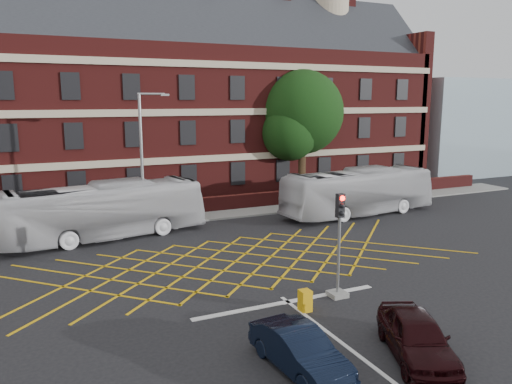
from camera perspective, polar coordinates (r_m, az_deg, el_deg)
name	(u,v)px	position (r m, az deg, el deg)	size (l,w,h in m)	color
ground	(252,274)	(23.24, -0.50, -9.40)	(120.00, 120.00, 0.00)	black
victorian_building	(145,101)	(42.93, -12.56, 10.16)	(51.00, 12.17, 20.40)	#571716
boundary_wall	(174,208)	(34.91, -9.31, -1.81)	(56.00, 0.50, 1.10)	#511615
far_pavement	(179,218)	(34.08, -8.83, -2.94)	(60.00, 3.00, 0.12)	slate
glass_block	(455,127)	(59.41, 21.77, 6.96)	(14.00, 10.00, 10.00)	#99B2BF
box_junction_hatching	(235,262)	(24.98, -2.41, -7.96)	(11.50, 0.12, 0.02)	#CC990C
stop_line	(288,302)	(20.32, 3.66, -12.41)	(8.00, 0.30, 0.02)	silver
bus_left	(104,211)	(29.96, -17.03, -2.07)	(2.74, 11.70, 3.26)	#BCBCC1
bus_right	(359,192)	(35.33, 11.64, 0.02)	(2.71, 11.58, 3.23)	#BBBCC0
car_navy	(299,350)	(15.49, 4.99, -17.55)	(1.36, 3.89, 1.28)	black
car_maroon	(417,336)	(16.81, 17.88, -15.42)	(1.68, 4.17, 1.42)	black
deciduous_tree	(301,118)	(41.73, 5.14, 8.39)	(7.36, 6.97, 10.38)	black
traffic_light_near	(339,255)	(20.48, 9.43, -7.12)	(0.70, 0.70, 4.27)	slate
street_lamp	(144,187)	(30.41, -12.67, 0.58)	(2.25, 1.00, 8.31)	slate
utility_cabinet	(305,301)	(19.44, 5.63, -12.25)	(0.42, 0.44, 0.83)	#DC9F0C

